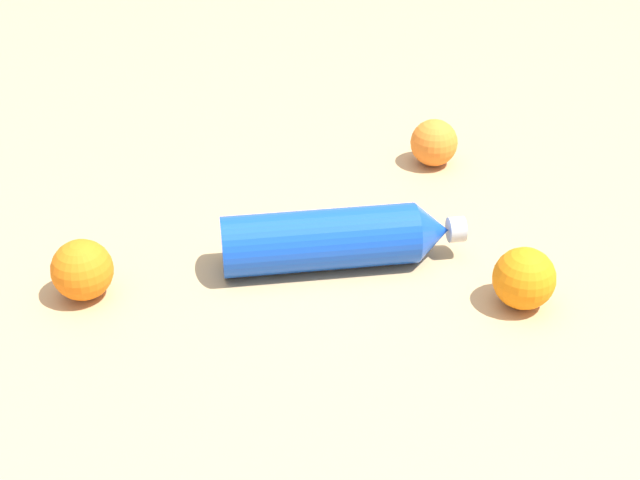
% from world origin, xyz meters
% --- Properties ---
extents(ground_plane, '(2.40, 2.40, 0.00)m').
position_xyz_m(ground_plane, '(0.00, 0.00, 0.00)').
color(ground_plane, tan).
extents(water_bottle, '(0.08, 0.29, 0.07)m').
position_xyz_m(water_bottle, '(0.05, 0.03, 0.04)').
color(water_bottle, blue).
rests_on(water_bottle, ground_plane).
extents(orange_0, '(0.07, 0.07, 0.07)m').
position_xyz_m(orange_0, '(0.06, -0.27, 0.04)').
color(orange_0, orange).
rests_on(orange_0, ground_plane).
extents(orange_1, '(0.07, 0.07, 0.07)m').
position_xyz_m(orange_1, '(0.16, 0.22, 0.04)').
color(orange_1, orange).
rests_on(orange_1, ground_plane).
extents(orange_2, '(0.07, 0.07, 0.07)m').
position_xyz_m(orange_2, '(-0.18, 0.21, 0.03)').
color(orange_2, orange).
rests_on(orange_2, ground_plane).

